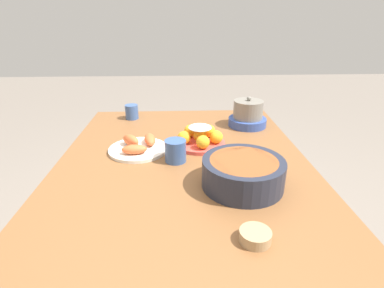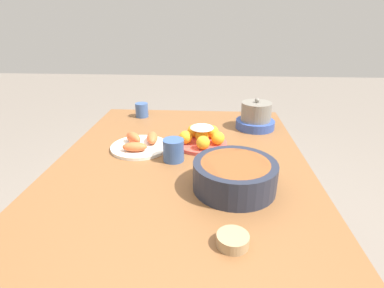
% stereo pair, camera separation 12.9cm
% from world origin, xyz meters
% --- Properties ---
extents(dining_table, '(1.38, 1.03, 0.78)m').
position_xyz_m(dining_table, '(0.00, 0.00, 0.69)').
color(dining_table, brown).
rests_on(dining_table, ground_plane).
extents(cake_plate, '(0.23, 0.23, 0.10)m').
position_xyz_m(cake_plate, '(-0.16, 0.08, 0.82)').
color(cake_plate, '#E04C42').
rests_on(cake_plate, dining_table).
extents(serving_bowl, '(0.28, 0.28, 0.10)m').
position_xyz_m(serving_bowl, '(0.20, 0.20, 0.83)').
color(serving_bowl, '#232838').
rests_on(serving_bowl, dining_table).
extents(sauce_bowl, '(0.09, 0.09, 0.03)m').
position_xyz_m(sauce_bowl, '(0.48, 0.18, 0.80)').
color(sauce_bowl, tan).
rests_on(sauce_bowl, dining_table).
extents(seafood_platter, '(0.26, 0.26, 0.07)m').
position_xyz_m(seafood_platter, '(-0.11, -0.20, 0.80)').
color(seafood_platter, silver).
rests_on(seafood_platter, dining_table).
extents(cup_near, '(0.07, 0.07, 0.08)m').
position_xyz_m(cup_near, '(-0.55, -0.28, 0.82)').
color(cup_near, '#38568E').
rests_on(cup_near, dining_table).
extents(cup_far, '(0.09, 0.09, 0.09)m').
position_xyz_m(cup_far, '(-0.00, -0.03, 0.82)').
color(cup_far, '#38568E').
rests_on(cup_far, dining_table).
extents(warming_pot, '(0.20, 0.20, 0.16)m').
position_xyz_m(warming_pot, '(-0.41, 0.35, 0.84)').
color(warming_pot, '#334C99').
rests_on(warming_pot, dining_table).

